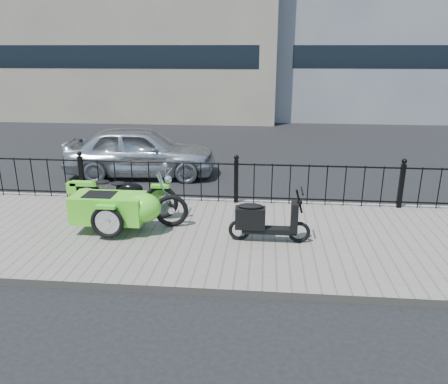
# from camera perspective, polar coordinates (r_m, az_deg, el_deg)

# --- Properties ---
(ground) EXTENTS (120.00, 120.00, 0.00)m
(ground) POSITION_cam_1_polar(r_m,az_deg,el_deg) (8.53, 0.97, -5.00)
(ground) COLOR black
(ground) RESTS_ON ground
(sidewalk) EXTENTS (30.00, 3.80, 0.12)m
(sidewalk) POSITION_cam_1_polar(r_m,az_deg,el_deg) (8.05, 0.69, -6.01)
(sidewalk) COLOR slate
(sidewalk) RESTS_ON ground
(curb) EXTENTS (30.00, 0.10, 0.12)m
(curb) POSITION_cam_1_polar(r_m,az_deg,el_deg) (9.85, 1.63, -1.38)
(curb) COLOR gray
(curb) RESTS_ON ground
(iron_fence) EXTENTS (14.11, 0.11, 1.08)m
(iron_fence) POSITION_cam_1_polar(r_m,az_deg,el_deg) (9.55, 1.60, 1.32)
(iron_fence) COLOR black
(iron_fence) RESTS_ON sidewalk
(motorcycle_sidecar) EXTENTS (2.28, 1.48, 0.98)m
(motorcycle_sidecar) POSITION_cam_1_polar(r_m,az_deg,el_deg) (8.34, -13.37, -1.70)
(motorcycle_sidecar) COLOR black
(motorcycle_sidecar) RESTS_ON sidewalk
(scooter) EXTENTS (1.44, 0.42, 0.97)m
(scooter) POSITION_cam_1_polar(r_m,az_deg,el_deg) (7.68, 5.20, -3.79)
(scooter) COLOR black
(scooter) RESTS_ON sidewalk
(spare_tire) EXTENTS (0.64, 0.19, 0.64)m
(spare_tire) POSITION_cam_1_polar(r_m,az_deg,el_deg) (8.35, -6.87, -2.44)
(spare_tire) COLOR black
(spare_tire) RESTS_ON sidewalk
(sedan_car) EXTENTS (4.16, 1.92, 1.38)m
(sedan_car) POSITION_cam_1_polar(r_m,az_deg,el_deg) (12.21, -10.81, 5.26)
(sedan_car) COLOR #B5B7BD
(sedan_car) RESTS_ON ground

